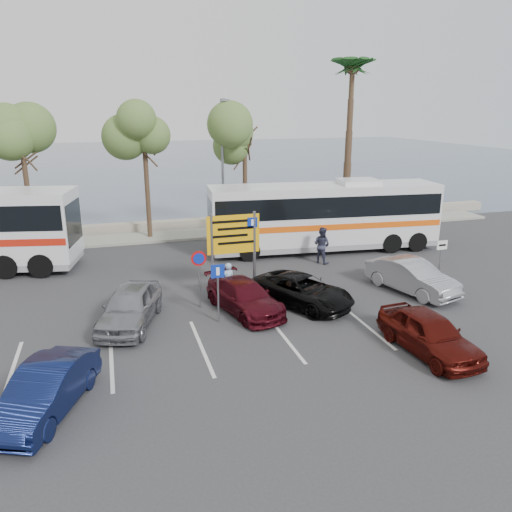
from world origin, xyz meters
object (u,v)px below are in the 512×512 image
object	(u,v)px
car_blue	(46,390)
suv_black	(302,290)
coach_bus_right	(324,218)
pedestrian_far	(322,245)
direction_sign	(233,241)
pedestrian_near	(228,281)
car_silver_b	(412,276)
car_silver_a	(130,306)
car_maroon	(244,297)
car_red	(429,333)
street_lamp_right	(223,161)

from	to	relation	value
car_blue	suv_black	world-z (taller)	car_blue
coach_bus_right	pedestrian_far	distance (m)	2.53
direction_sign	pedestrian_near	distance (m)	1.69
car_silver_b	pedestrian_far	bearing A→B (deg)	95.93
car_silver_a	pedestrian_far	distance (m)	11.00
coach_bus_right	car_maroon	distance (m)	9.73
suv_black	car_silver_b	size ratio (longest dim) A/B	1.03
direction_sign	coach_bus_right	xyz separation A→B (m)	(6.50, 5.43, -0.62)
car_blue	coach_bus_right	bearing A→B (deg)	65.23
car_red	car_silver_b	size ratio (longest dim) A/B	0.94
car_maroon	pedestrian_far	xyz separation A→B (m)	(5.47, 5.00, 0.33)
car_silver_a	car_blue	bearing A→B (deg)	-97.27
coach_bus_right	pedestrian_near	distance (m)	8.93
car_maroon	car_silver_b	size ratio (longest dim) A/B	0.98
coach_bus_right	car_blue	bearing A→B (deg)	-137.50
car_maroon	car_silver_b	distance (m)	7.46
coach_bus_right	car_red	world-z (taller)	coach_bus_right
pedestrian_near	street_lamp_right	bearing A→B (deg)	-115.03
direction_sign	car_red	world-z (taller)	direction_sign
pedestrian_far	street_lamp_right	bearing A→B (deg)	-7.40
car_blue	car_silver_b	world-z (taller)	car_silver_b
car_red	suv_black	bearing A→B (deg)	111.66
coach_bus_right	car_silver_b	size ratio (longest dim) A/B	2.99
car_blue	car_red	distance (m)	11.53
car_red	suv_black	xyz separation A→B (m)	(-2.40, 5.00, -0.07)
direction_sign	pedestrian_far	distance (m)	6.55
street_lamp_right	pedestrian_far	distance (m)	8.64
suv_black	pedestrian_far	xyz separation A→B (m)	(3.07, 5.00, 0.33)
car_silver_a	car_maroon	world-z (taller)	car_silver_a
street_lamp_right	car_red	xyz separation A→B (m)	(2.79, -17.02, -3.92)
car_maroon	pedestrian_far	world-z (taller)	pedestrian_far
suv_black	direction_sign	bearing A→B (deg)	115.04
street_lamp_right	pedestrian_near	distance (m)	11.47
direction_sign	car_silver_b	bearing A→B (deg)	-12.84
car_silver_a	car_silver_b	bearing A→B (deg)	18.37
car_blue	car_maroon	distance (m)	8.38
coach_bus_right	pedestrian_near	size ratio (longest dim) A/B	8.09
pedestrian_far	direction_sign	bearing A→B (deg)	87.55
street_lamp_right	car_silver_b	xyz separation A→B (m)	(5.45, -12.02, -3.90)
car_maroon	street_lamp_right	bearing A→B (deg)	65.36
coach_bus_right	suv_black	world-z (taller)	coach_bus_right
car_maroon	pedestrian_near	size ratio (longest dim) A/B	2.65
direction_sign	car_silver_a	bearing A→B (deg)	-158.65
car_red	car_silver_a	bearing A→B (deg)	147.31
direction_sign	suv_black	distance (m)	3.45
street_lamp_right	car_silver_b	bearing A→B (deg)	-65.61
direction_sign	car_silver_b	xyz separation A→B (m)	(7.44, -1.70, -1.73)
street_lamp_right	coach_bus_right	distance (m)	7.21
pedestrian_near	car_blue	bearing A→B (deg)	32.47
suv_black	pedestrian_near	xyz separation A→B (m)	(-2.71, 1.46, 0.18)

